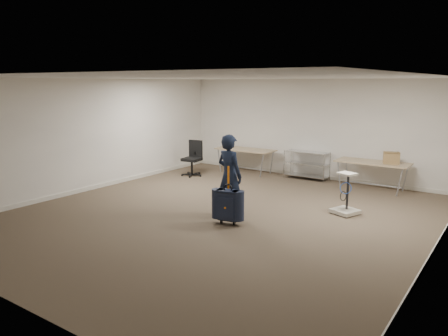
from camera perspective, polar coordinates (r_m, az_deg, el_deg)
The scene contains 10 objects.
ground at distance 9.11m, azimuth -0.27°, elevation -6.15°, with size 9.00×9.00×0.00m, color #4B3D2E.
room_shell at distance 10.21m, azimuth 4.19°, elevation -3.97°, with size 8.00×9.00×9.00m.
folding_table_left at distance 13.20m, azimuth 2.80°, elevation 2.28°, with size 1.80×0.75×0.73m.
folding_table_right at distance 11.67m, azimuth 18.83°, elevation 0.53°, with size 1.80×0.75×0.73m.
wire_shelf at distance 12.58m, azimuth 10.76°, elevation 0.56°, with size 1.22×0.47×0.80m.
person at distance 8.86m, azimuth 0.72°, elevation -0.99°, with size 0.62×0.40×1.69m, color black.
suitcase at distance 8.42m, azimuth 0.51°, elevation -4.84°, with size 0.46×0.32×1.15m.
office_chair at distance 12.88m, azimuth -4.12°, elevation 0.39°, with size 0.62×0.62×1.03m.
equipment_cart at distance 9.46m, azimuth 15.58°, elevation -4.45°, with size 0.62×0.62×0.88m.
cardboard_box at distance 11.54m, azimuth 21.02°, elevation 1.24°, with size 0.38×0.28×0.28m, color #997447.
Camera 1 is at (4.98, -7.13, 2.71)m, focal length 35.00 mm.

